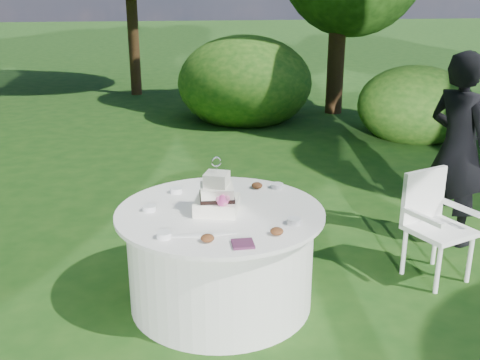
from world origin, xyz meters
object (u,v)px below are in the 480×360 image
(chair, at_px, (433,218))
(table, at_px, (221,256))
(guest, at_px, (458,149))
(cake, at_px, (217,197))
(napkins, at_px, (243,244))

(chair, bearing_deg, table, -174.17)
(table, height_order, chair, chair)
(guest, height_order, chair, guest)
(cake, bearing_deg, chair, 6.53)
(cake, distance_m, chair, 1.88)
(guest, height_order, cake, guest)
(chair, bearing_deg, cake, -173.47)
(guest, bearing_deg, napkins, 99.90)
(table, height_order, cake, cake)
(napkins, bearing_deg, chair, 24.92)
(napkins, height_order, guest, guest)
(guest, bearing_deg, chair, 117.91)
(napkins, relative_size, chair, 0.15)
(napkins, xyz_separation_m, chair, (1.73, 0.80, -0.26))
(cake, bearing_deg, table, 46.18)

